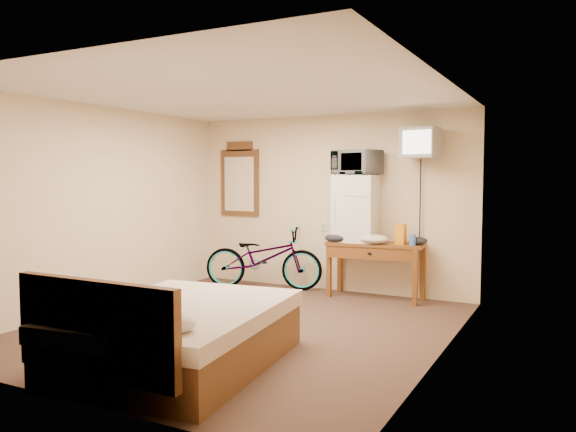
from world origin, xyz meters
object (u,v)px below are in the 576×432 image
object	(u,v)px
blue_cup	(413,240)
wall_mirror	(240,180)
bed	(175,333)
crt_television	(421,143)
desk	(375,252)
bicycle	(263,258)
mini_fridge	(356,208)
microwave	(357,163)

from	to	relation	value
blue_cup	wall_mirror	bearing A→B (deg)	173.89
bed	crt_television	bearing A→B (deg)	70.35
desk	bicycle	bearing A→B (deg)	-176.32
mini_fridge	bed	world-z (taller)	mini_fridge
mini_fridge	crt_television	world-z (taller)	crt_television
bicycle	microwave	bearing A→B (deg)	-99.55
desk	crt_television	bearing A→B (deg)	2.00
desk	bicycle	size ratio (longest dim) A/B	0.76
desk	bed	size ratio (longest dim) A/B	0.60
mini_fridge	blue_cup	xyz separation A→B (m)	(0.81, -0.09, -0.38)
crt_television	wall_mirror	distance (m)	2.92
blue_cup	bicycle	size ratio (longest dim) A/B	0.08
desk	crt_television	distance (m)	1.55
bicycle	crt_television	bearing A→B (deg)	-103.49
microwave	bicycle	world-z (taller)	microwave
mini_fridge	bed	bearing A→B (deg)	-95.62
bed	bicycle	bearing A→B (deg)	107.31
desk	bed	world-z (taller)	bed
desk	wall_mirror	xyz separation A→B (m)	(-2.29, 0.27, 0.96)
microwave	wall_mirror	size ratio (longest dim) A/B	0.53
mini_fridge	blue_cup	size ratio (longest dim) A/B	6.50
blue_cup	desk	bearing A→B (deg)	176.79
desk	crt_television	size ratio (longest dim) A/B	2.26
crt_television	bed	distance (m)	4.01
wall_mirror	bed	xyz separation A→B (m)	(1.66, -3.65, -1.28)
blue_cup	bicycle	world-z (taller)	bicycle
crt_television	bicycle	bearing A→B (deg)	-176.76
microwave	bed	xyz separation A→B (m)	(-0.34, -3.44, -1.52)
wall_mirror	microwave	bearing A→B (deg)	-5.89
blue_cup	bed	distance (m)	3.58
blue_cup	crt_television	xyz separation A→B (m)	(0.07, 0.05, 1.24)
blue_cup	crt_television	bearing A→B (deg)	36.39
bed	microwave	bearing A→B (deg)	84.38
desk	blue_cup	world-z (taller)	blue_cup
mini_fridge	microwave	xyz separation A→B (m)	(0.00, 0.00, 0.62)
blue_cup	crt_television	world-z (taller)	crt_television
blue_cup	bed	xyz separation A→B (m)	(-1.15, -3.35, -0.52)
blue_cup	bed	world-z (taller)	bed
blue_cup	bed	bearing A→B (deg)	-108.90
microwave	wall_mirror	bearing A→B (deg)	-168.42
desk	bicycle	xyz separation A→B (m)	(-1.65, -0.11, -0.17)
bicycle	wall_mirror	bearing A→B (deg)	42.71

